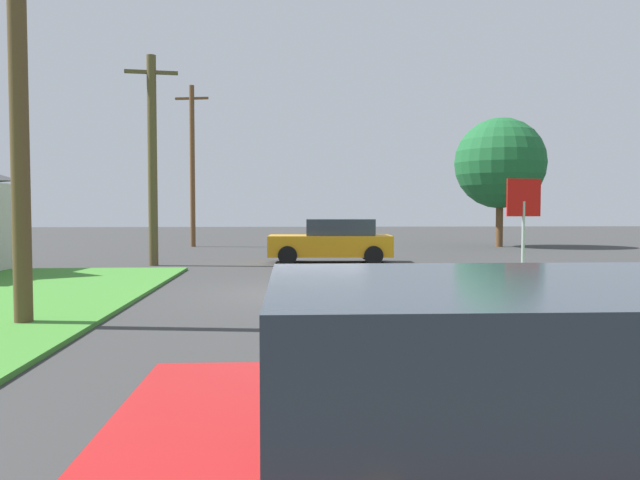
{
  "coord_description": "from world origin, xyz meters",
  "views": [
    {
      "loc": [
        -0.63,
        -14.29,
        1.92
      ],
      "look_at": [
        0.41,
        2.9,
        1.11
      ],
      "focal_mm": 34.67,
      "sensor_mm": 36.0,
      "label": 1
    }
  ],
  "objects_px": {
    "car_behind_on_main_road": "(579,459)",
    "stop_sign": "(524,213)",
    "car_approaching_junction": "(333,241)",
    "utility_pole_mid": "(152,158)",
    "utility_pole_far": "(192,164)",
    "oak_tree_left": "(500,163)",
    "utility_pole_near": "(18,69)"
  },
  "relations": [
    {
      "from": "stop_sign",
      "to": "utility_pole_mid",
      "type": "distance_m",
      "value": 13.14
    },
    {
      "from": "utility_pole_near",
      "to": "utility_pole_mid",
      "type": "bearing_deg",
      "value": 91.14
    },
    {
      "from": "utility_pole_far",
      "to": "oak_tree_left",
      "type": "relative_size",
      "value": 1.25
    },
    {
      "from": "utility_pole_near",
      "to": "utility_pole_mid",
      "type": "xyz_separation_m",
      "value": [
        -0.23,
        11.46,
        -0.47
      ]
    },
    {
      "from": "utility_pole_mid",
      "to": "utility_pole_far",
      "type": "bearing_deg",
      "value": 91.37
    },
    {
      "from": "car_behind_on_main_road",
      "to": "utility_pole_near",
      "type": "relative_size",
      "value": 0.53
    },
    {
      "from": "car_behind_on_main_road",
      "to": "oak_tree_left",
      "type": "relative_size",
      "value": 0.63
    },
    {
      "from": "oak_tree_left",
      "to": "utility_pole_near",
      "type": "bearing_deg",
      "value": -125.96
    },
    {
      "from": "car_approaching_junction",
      "to": "car_behind_on_main_road",
      "type": "xyz_separation_m",
      "value": [
        -0.5,
        -20.06,
        0.0
      ]
    },
    {
      "from": "oak_tree_left",
      "to": "utility_pole_far",
      "type": "bearing_deg",
      "value": 176.29
    },
    {
      "from": "car_behind_on_main_road",
      "to": "stop_sign",
      "type": "bearing_deg",
      "value": 70.17
    },
    {
      "from": "utility_pole_mid",
      "to": "utility_pole_far",
      "type": "relative_size",
      "value": 0.85
    },
    {
      "from": "utility_pole_far",
      "to": "oak_tree_left",
      "type": "distance_m",
      "value": 16.4
    },
    {
      "from": "car_approaching_junction",
      "to": "utility_pole_far",
      "type": "xyz_separation_m",
      "value": [
        -6.64,
        10.66,
        3.63
      ]
    },
    {
      "from": "stop_sign",
      "to": "car_approaching_junction",
      "type": "relative_size",
      "value": 0.58
    },
    {
      "from": "stop_sign",
      "to": "oak_tree_left",
      "type": "xyz_separation_m",
      "value": [
        6.18,
        18.82,
        2.56
      ]
    },
    {
      "from": "utility_pole_near",
      "to": "utility_pole_far",
      "type": "height_order",
      "value": "utility_pole_far"
    },
    {
      "from": "utility_pole_mid",
      "to": "stop_sign",
      "type": "bearing_deg",
      "value": -40.35
    },
    {
      "from": "utility_pole_near",
      "to": "utility_pole_mid",
      "type": "distance_m",
      "value": 11.47
    },
    {
      "from": "stop_sign",
      "to": "utility_pole_near",
      "type": "bearing_deg",
      "value": 6.34
    },
    {
      "from": "utility_pole_mid",
      "to": "oak_tree_left",
      "type": "bearing_deg",
      "value": 32.88
    },
    {
      "from": "car_approaching_junction",
      "to": "utility_pole_mid",
      "type": "xyz_separation_m",
      "value": [
        -6.37,
        -0.8,
        2.95
      ]
    },
    {
      "from": "car_behind_on_main_road",
      "to": "utility_pole_mid",
      "type": "bearing_deg",
      "value": 107.55
    },
    {
      "from": "utility_pole_mid",
      "to": "oak_tree_left",
      "type": "xyz_separation_m",
      "value": [
        16.09,
        10.4,
        0.69
      ]
    },
    {
      "from": "stop_sign",
      "to": "oak_tree_left",
      "type": "relative_size",
      "value": 0.39
    },
    {
      "from": "car_behind_on_main_road",
      "to": "oak_tree_left",
      "type": "height_order",
      "value": "oak_tree_left"
    },
    {
      "from": "utility_pole_near",
      "to": "oak_tree_left",
      "type": "height_order",
      "value": "utility_pole_near"
    },
    {
      "from": "car_behind_on_main_road",
      "to": "utility_pole_mid",
      "type": "height_order",
      "value": "utility_pole_mid"
    },
    {
      "from": "car_approaching_junction",
      "to": "car_behind_on_main_road",
      "type": "distance_m",
      "value": 20.06
    },
    {
      "from": "car_approaching_junction",
      "to": "stop_sign",
      "type": "bearing_deg",
      "value": 113.7
    },
    {
      "from": "oak_tree_left",
      "to": "car_approaching_junction",
      "type": "bearing_deg",
      "value": -135.34
    },
    {
      "from": "car_approaching_junction",
      "to": "car_behind_on_main_road",
      "type": "bearing_deg",
      "value": 91.26
    }
  ]
}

